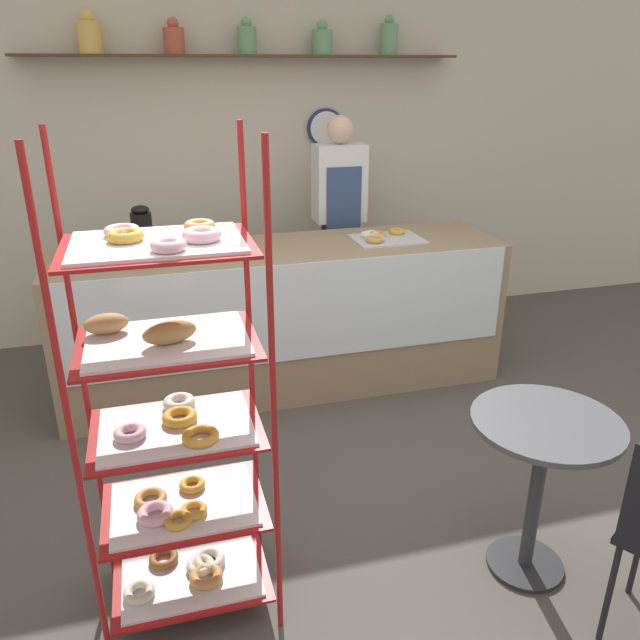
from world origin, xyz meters
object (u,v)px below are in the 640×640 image
object	(u,v)px
coffee_carafe	(143,234)
donut_tray_counter	(381,237)
person_worker	(339,223)
cafe_table	(541,461)
pastry_rack	(174,426)

from	to	relation	value
coffee_carafe	donut_tray_counter	distance (m)	1.54
person_worker	cafe_table	size ratio (longest dim) A/B	2.32
person_worker	cafe_table	xyz separation A→B (m)	(0.07, -2.59, -0.40)
pastry_rack	donut_tray_counter	world-z (taller)	pastry_rack
person_worker	donut_tray_counter	bearing A→B (deg)	-80.29
pastry_rack	cafe_table	distance (m)	1.48
pastry_rack	coffee_carafe	bearing A→B (deg)	91.94
pastry_rack	donut_tray_counter	bearing A→B (deg)	50.16
pastry_rack	person_worker	distance (m)	2.74
cafe_table	coffee_carafe	xyz separation A→B (m)	(-1.50, 1.91, 0.58)
cafe_table	donut_tray_counter	xyz separation A→B (m)	(0.03, 1.97, 0.44)
pastry_rack	cafe_table	size ratio (longest dim) A/B	2.52
pastry_rack	donut_tray_counter	xyz separation A→B (m)	(1.47, 1.76, 0.16)
pastry_rack	cafe_table	world-z (taller)	pastry_rack
person_worker	donut_tray_counter	distance (m)	0.63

